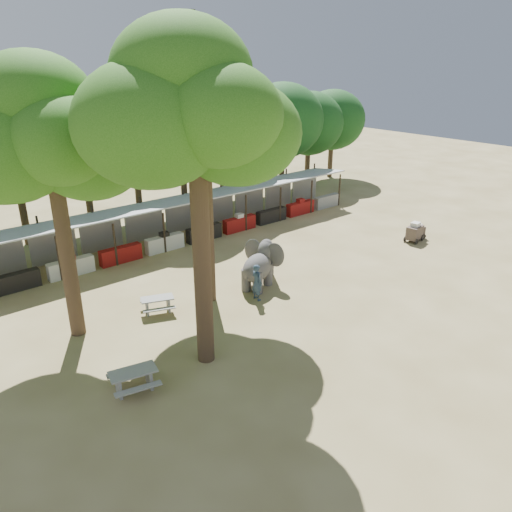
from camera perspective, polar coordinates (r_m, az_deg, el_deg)
ground at (r=21.81m, az=10.62°, el=-8.05°), size 100.00×100.00×0.00m
vendor_stalls at (r=31.06m, az=-9.13°, el=3.76°), size 28.00×2.99×2.80m
yard_tree_left at (r=19.86m, az=-23.23°, el=12.81°), size 7.10×6.90×11.02m
yard_tree_center at (r=16.46m, az=-7.74°, el=16.30°), size 7.10×6.90×12.04m
yard_tree_back at (r=21.49m, az=-6.67°, el=15.89°), size 7.10×6.90×11.36m
backdrop_trees at (r=34.48m, az=-14.16°, el=12.63°), size 46.46×5.95×8.33m
elephant at (r=24.76m, az=0.49°, el=-0.99°), size 2.95×2.31×2.20m
handler at (r=23.37m, az=0.10°, el=-3.01°), size 0.47×0.67×1.79m
picnic_table_near at (r=18.08m, az=-13.82°, el=-13.36°), size 1.86×1.74×0.80m
picnic_table_far at (r=22.87m, az=-11.19°, el=-5.26°), size 1.80×1.72×0.72m
cart_front at (r=33.04m, az=17.97°, el=2.74°), size 1.07×0.83×0.93m
cart_back at (r=32.37m, az=17.68°, el=2.65°), size 1.36×1.01×1.22m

